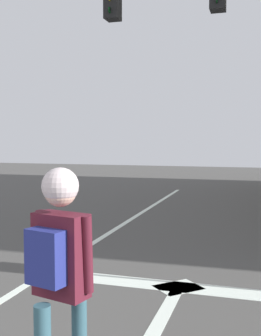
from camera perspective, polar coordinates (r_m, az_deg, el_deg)
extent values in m
cube|color=silver|center=(6.73, -9.74, -12.80)|extent=(0.12, 20.00, 0.01)
cube|color=silver|center=(5.78, 4.75, -15.58)|extent=(3.54, 0.40, 0.01)
cube|color=silver|center=(4.96, 4.62, -19.00)|extent=(0.16, 1.40, 0.01)
cube|color=silver|center=(5.73, 6.51, -15.77)|extent=(0.71, 0.71, 0.01)
cube|color=#521725|center=(2.91, -9.40, -11.55)|extent=(0.41, 0.27, 0.56)
cylinder|color=#521725|center=(3.05, -11.89, -10.35)|extent=(0.07, 0.11, 0.52)
cylinder|color=#521725|center=(2.81, -5.88, -11.56)|extent=(0.07, 0.10, 0.52)
sphere|color=beige|center=(2.83, -9.50, -2.98)|extent=(0.22, 0.22, 0.22)
sphere|color=silver|center=(2.82, -9.51, -2.42)|extent=(0.25, 0.25, 0.25)
cube|color=navy|center=(2.81, -11.31, -11.75)|extent=(0.29, 0.20, 0.36)
cylinder|color=black|center=(7.04, 11.65, 21.45)|extent=(0.02, 0.10, 0.10)
cube|color=black|center=(7.60, -2.44, 21.76)|extent=(0.24, 0.28, 0.64)
cylinder|color=black|center=(7.41, -2.85, 20.62)|extent=(0.02, 0.10, 0.10)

